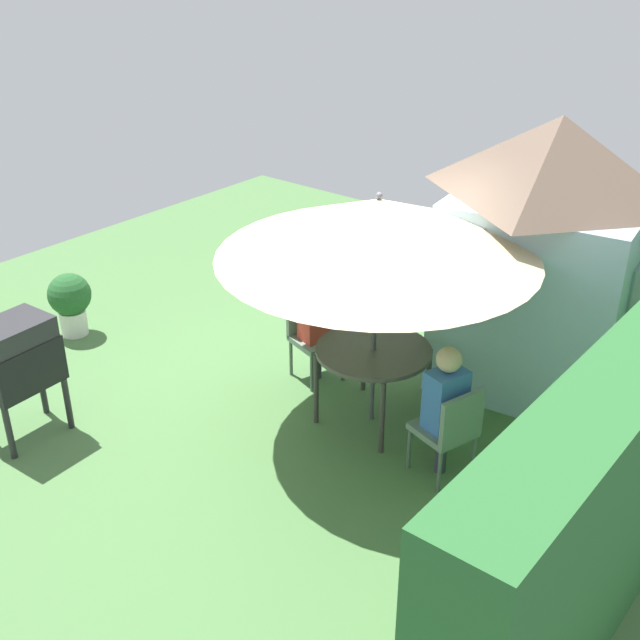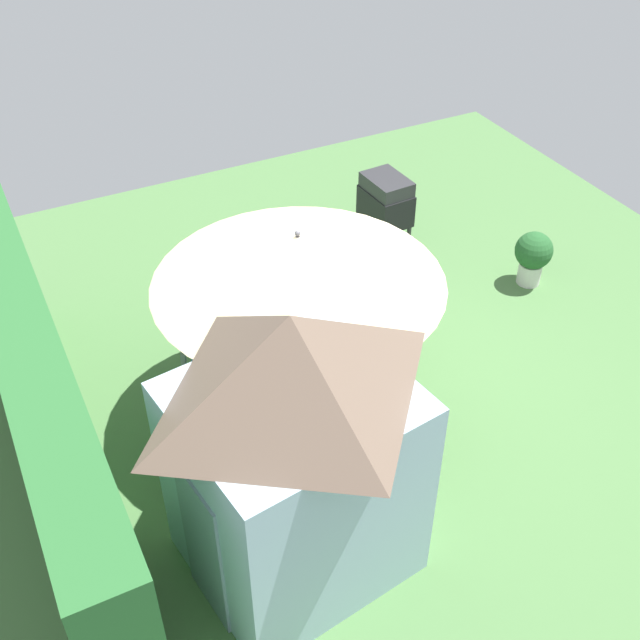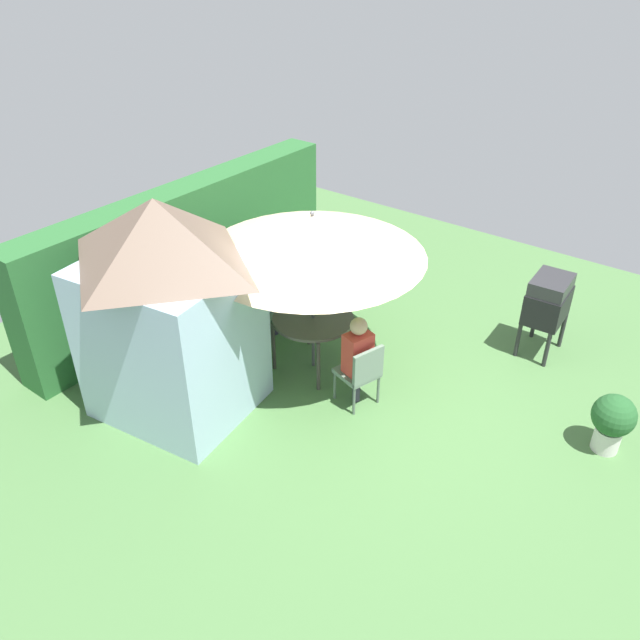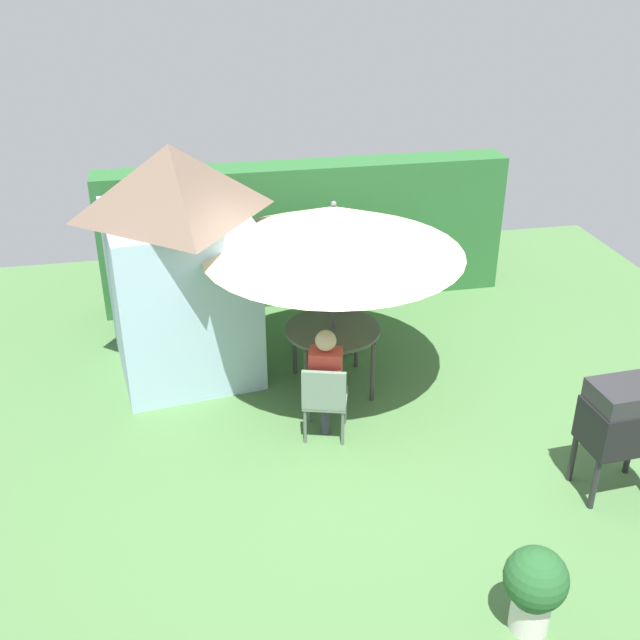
{
  "view_description": "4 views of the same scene",
  "coord_description": "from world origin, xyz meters",
  "views": [
    {
      "loc": [
        5.23,
        4.65,
        4.44
      ],
      "look_at": [
        0.16,
        0.53,
        1.09
      ],
      "focal_mm": 44.48,
      "sensor_mm": 36.0,
      "label": 1
    },
    {
      "loc": [
        -5.8,
        3.55,
        6.24
      ],
      "look_at": [
        0.18,
        0.52,
        0.88
      ],
      "focal_mm": 44.1,
      "sensor_mm": 36.0,
      "label": 2
    },
    {
      "loc": [
        -5.86,
        -3.54,
        5.31
      ],
      "look_at": [
        -0.27,
        0.72,
        0.89
      ],
      "focal_mm": 35.59,
      "sensor_mm": 36.0,
      "label": 3
    },
    {
      "loc": [
        -1.82,
        -6.67,
        4.91
      ],
      "look_at": [
        -0.42,
        0.34,
        1.22
      ],
      "focal_mm": 42.66,
      "sensor_mm": 36.0,
      "label": 4
    }
  ],
  "objects": [
    {
      "name": "person_in_blue",
      "position": [
        0.13,
        1.89,
        0.78
      ],
      "size": [
        0.39,
        0.33,
        1.26
      ],
      "color": "#3866B2",
      "rests_on": "ground"
    },
    {
      "name": "bbq_grill",
      "position": [
        2.12,
        -1.46,
        0.85
      ],
      "size": [
        0.73,
        0.54,
        1.2
      ],
      "color": "black",
      "rests_on": "ground"
    },
    {
      "name": "hedge_backdrop",
      "position": [
        0.0,
        3.5,
        1.01
      ],
      "size": [
        5.8,
        0.56,
        2.01
      ],
      "color": "#28602D",
      "rests_on": "ground"
    },
    {
      "name": "ground_plane",
      "position": [
        0.0,
        0.0,
        0.0
      ],
      "size": [
        11.0,
        11.0,
        0.0
      ],
      "primitive_type": "plane",
      "color": "#47703D"
    },
    {
      "name": "potted_plant_by_shed",
      "position": [
        0.62,
        -2.85,
        0.45
      ],
      "size": [
        0.5,
        0.5,
        0.76
      ],
      "color": "silver",
      "rests_on": "ground"
    },
    {
      "name": "garden_shed",
      "position": [
        -1.84,
        1.78,
        1.44
      ],
      "size": [
        1.94,
        2.11,
        2.81
      ],
      "color": "#9EBCD1",
      "rests_on": "ground"
    },
    {
      "name": "chair_far_side",
      "position": [
        0.16,
        1.97,
        0.52
      ],
      "size": [
        0.57,
        0.58,
        0.9
      ],
      "color": "slate",
      "rests_on": "ground"
    },
    {
      "name": "chair_near_shed",
      "position": [
        -0.45,
        -0.07,
        0.52
      ],
      "size": [
        0.57,
        0.58,
        0.9
      ],
      "color": "slate",
      "rests_on": "ground"
    },
    {
      "name": "patio_table",
      "position": [
        -0.15,
        0.93,
        0.72
      ],
      "size": [
        1.11,
        1.11,
        0.79
      ],
      "color": "#47423D",
      "rests_on": "ground"
    },
    {
      "name": "person_in_red",
      "position": [
        -0.43,
        0.01,
        0.78
      ],
      "size": [
        0.39,
        0.33,
        1.26
      ],
      "color": "#CC3D33",
      "rests_on": "ground"
    },
    {
      "name": "patio_umbrella",
      "position": [
        -0.15,
        0.93,
        2.0
      ],
      "size": [
        2.9,
        2.9,
        2.32
      ],
      "color": "#4C4C51",
      "rests_on": "ground"
    }
  ]
}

